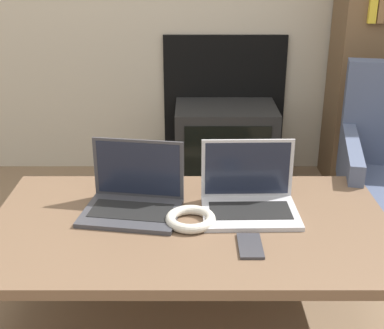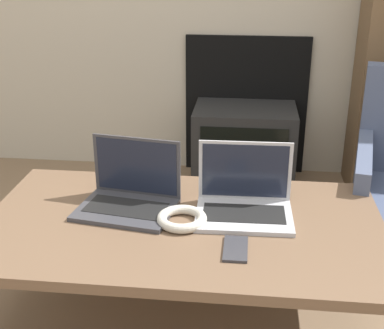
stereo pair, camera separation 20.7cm
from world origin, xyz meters
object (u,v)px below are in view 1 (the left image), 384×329
object	(u,v)px
laptop_left	(135,196)
laptop_right	(250,196)
tv	(227,145)
headphones	(192,219)
phone	(251,246)

from	to	relation	value
laptop_left	laptop_right	world-z (taller)	same
laptop_right	tv	bearing A→B (deg)	89.51
headphones	tv	world-z (taller)	tv
laptop_right	phone	bearing A→B (deg)	-95.77
laptop_left	headphones	distance (m)	0.23
laptop_left	headphones	bearing A→B (deg)	-18.43
tv	headphones	bearing A→B (deg)	-98.95
laptop_left	laptop_right	size ratio (longest dim) A/B	1.09
tv	laptop_left	bearing A→B (deg)	-109.72
headphones	tv	distance (m)	1.23
laptop_right	tv	size ratio (longest dim) A/B	0.62
headphones	phone	xyz separation A→B (m)	(0.19, -0.15, -0.01)
tv	laptop_right	bearing A→B (deg)	-89.15
headphones	tv	size ratio (longest dim) A/B	0.31
laptop_right	headphones	bearing A→B (deg)	-154.04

